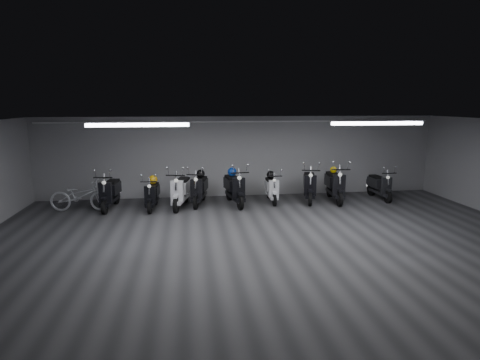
{
  "coord_description": "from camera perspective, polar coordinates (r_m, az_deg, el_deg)",
  "views": [
    {
      "loc": [
        -1.82,
        -8.73,
        3.26
      ],
      "look_at": [
        -0.36,
        2.5,
        1.05
      ],
      "focal_mm": 29.72,
      "sensor_mm": 36.0,
      "label": 1
    }
  ],
  "objects": [
    {
      "name": "scooter_1",
      "position": [
        12.56,
        -12.5,
        -1.44
      ],
      "size": [
        0.66,
        1.66,
        1.21
      ],
      "primitive_type": null,
      "rotation": [
        0.0,
        0.0,
        -0.08
      ],
      "color": "black",
      "rests_on": "floor"
    },
    {
      "name": "helmet_4",
      "position": [
        12.96,
        -1.14,
        1.17
      ],
      "size": [
        0.29,
        0.29,
        0.29
      ],
      "primitive_type": "sphere",
      "color": "#0D3394",
      "rests_on": "scooter_5"
    },
    {
      "name": "scooter_2",
      "position": [
        12.57,
        -8.52,
        -0.79
      ],
      "size": [
        1.04,
        2.0,
        1.42
      ],
      "primitive_type": null,
      "rotation": [
        0.0,
        0.0,
        -0.22
      ],
      "color": "silver",
      "rests_on": "floor"
    },
    {
      "name": "helmet_2",
      "position": [
        12.72,
        -12.39,
        0.04
      ],
      "size": [
        0.28,
        0.28,
        0.28
      ],
      "primitive_type": "sphere",
      "color": "#DD9F0D",
      "rests_on": "scooter_1"
    },
    {
      "name": "floor",
      "position": [
        9.5,
        4.16,
        -9.09
      ],
      "size": [
        14.0,
        10.0,
        0.01
      ],
      "primitive_type": "cube",
      "color": "#313134",
      "rests_on": "ground"
    },
    {
      "name": "scooter_7",
      "position": [
        13.44,
        9.96,
        -0.04
      ],
      "size": [
        1.1,
        2.03,
        1.43
      ],
      "primitive_type": null,
      "rotation": [
        0.0,
        0.0,
        -0.25
      ],
      "color": "black",
      "rests_on": "floor"
    },
    {
      "name": "bicycle",
      "position": [
        13.03,
        -22.0,
        -1.65
      ],
      "size": [
        1.83,
        0.76,
        1.16
      ],
      "primitive_type": "imported",
      "rotation": [
        0.0,
        0.0,
        1.5
      ],
      "color": "silver",
      "rests_on": "floor"
    },
    {
      "name": "ceiling",
      "position": [
        8.93,
        4.42,
        8.09
      ],
      "size": [
        14.0,
        10.0,
        0.01
      ],
      "primitive_type": "cube",
      "color": "gray",
      "rests_on": "ground"
    },
    {
      "name": "helmet_1",
      "position": [
        13.77,
        13.26,
        1.43
      ],
      "size": [
        0.23,
        0.23,
        0.23
      ],
      "primitive_type": "sphere",
      "color": "yellow",
      "rests_on": "scooter_8"
    },
    {
      "name": "scooter_8",
      "position": [
        13.56,
        13.49,
        0.02
      ],
      "size": [
        0.88,
        2.05,
        1.48
      ],
      "primitive_type": null,
      "rotation": [
        0.0,
        0.0,
        -0.11
      ],
      "color": "black",
      "rests_on": "floor"
    },
    {
      "name": "conduit",
      "position": [
        13.79,
        0.2,
        8.38
      ],
      "size": [
        13.6,
        0.05,
        0.05
      ],
      "primitive_type": "cylinder",
      "rotation": [
        0.0,
        1.57,
        0.0
      ],
      "color": "white",
      "rests_on": "back_wall"
    },
    {
      "name": "scooter_6",
      "position": [
        13.19,
        4.57,
        -0.62
      ],
      "size": [
        0.59,
        1.64,
        1.21
      ],
      "primitive_type": null,
      "rotation": [
        0.0,
        0.0,
        -0.03
      ],
      "color": "silver",
      "rests_on": "floor"
    },
    {
      "name": "helmet_3",
      "position": [
        13.35,
        4.42,
        0.76
      ],
      "size": [
        0.27,
        0.27,
        0.27
      ],
      "primitive_type": "sphere",
      "color": "black",
      "rests_on": "scooter_6"
    },
    {
      "name": "scooter_3",
      "position": [
        12.86,
        -5.87,
        -0.6
      ],
      "size": [
        1.0,
        1.91,
        1.35
      ],
      "primitive_type": null,
      "rotation": [
        0.0,
        0.0,
        -0.23
      ],
      "color": "black",
      "rests_on": "floor"
    },
    {
      "name": "fluor_strip_left",
      "position": [
        9.82,
        -14.42,
        7.66
      ],
      "size": [
        2.4,
        0.18,
        0.08
      ],
      "primitive_type": "cube",
      "color": "white",
      "rests_on": "ceiling"
    },
    {
      "name": "helmet_0",
      "position": [
        13.05,
        -5.68,
        0.91
      ],
      "size": [
        0.28,
        0.28,
        0.28
      ],
      "primitive_type": "sphere",
      "color": "black",
      "rests_on": "scooter_3"
    },
    {
      "name": "fluor_strip_right",
      "position": [
        10.87,
        19.1,
        7.7
      ],
      "size": [
        2.4,
        0.18,
        0.08
      ],
      "primitive_type": "cube",
      "color": "white",
      "rests_on": "ceiling"
    },
    {
      "name": "scooter_5",
      "position": [
        12.76,
        -0.81,
        -0.44
      ],
      "size": [
        0.95,
        2.01,
        1.44
      ],
      "primitive_type": null,
      "rotation": [
        0.0,
        0.0,
        0.16
      ],
      "color": "black",
      "rests_on": "floor"
    },
    {
      "name": "back_wall",
      "position": [
        13.98,
        0.15,
        3.39
      ],
      "size": [
        14.0,
        0.01,
        2.8
      ],
      "primitive_type": "cube",
      "color": "gray",
      "rests_on": "ground"
    },
    {
      "name": "front_wall",
      "position": [
        4.55,
        17.48,
        -13.62
      ],
      "size": [
        14.0,
        0.01,
        2.8
      ],
      "primitive_type": "cube",
      "color": "gray",
      "rests_on": "ground"
    },
    {
      "name": "scooter_9",
      "position": [
        14.33,
        19.46,
        -0.21
      ],
      "size": [
        0.63,
        1.69,
        1.24
      ],
      "primitive_type": null,
      "rotation": [
        0.0,
        0.0,
        0.04
      ],
      "color": "black",
      "rests_on": "floor"
    },
    {
      "name": "scooter_0",
      "position": [
        12.91,
        -18.2,
        -1.02
      ],
      "size": [
        0.8,
        1.9,
        1.37
      ],
      "primitive_type": null,
      "rotation": [
        0.0,
        0.0,
        -0.1
      ],
      "color": "black",
      "rests_on": "floor"
    }
  ]
}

